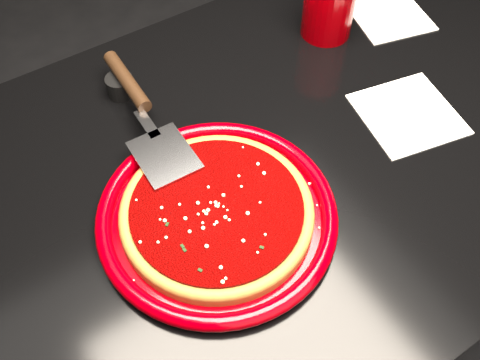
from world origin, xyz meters
name	(u,v)px	position (x,y,z in m)	size (l,w,h in m)	color
floor	(259,325)	(0.00, 0.00, -0.01)	(4.00, 4.00, 0.01)	black
table	(264,260)	(0.00, 0.00, 0.38)	(1.20, 0.80, 0.75)	black
plate	(217,215)	(-0.14, -0.06, 0.76)	(0.35, 0.35, 0.03)	#7F0005
pizza_crust	(217,213)	(-0.14, -0.06, 0.77)	(0.28, 0.28, 0.01)	brown
pizza_crust_rim	(217,210)	(-0.14, -0.06, 0.77)	(0.28, 0.28, 0.02)	brown
pizza_sauce	(217,209)	(-0.14, -0.06, 0.78)	(0.25, 0.25, 0.01)	#670101
parmesan_dusting	(216,206)	(-0.14, -0.06, 0.79)	(0.24, 0.24, 0.01)	beige
basil_flecks	(217,206)	(-0.14, -0.06, 0.79)	(0.22, 0.22, 0.00)	black
pizza_server	(145,113)	(-0.15, 0.15, 0.80)	(0.10, 0.36, 0.03)	silver
cup	(329,3)	(0.26, 0.19, 0.82)	(0.10, 0.10, 0.13)	#8D0003
napkin_a	(408,114)	(0.24, -0.06, 0.75)	(0.16, 0.16, 0.00)	white
napkin_b	(388,14)	(0.40, 0.16, 0.75)	(0.14, 0.15, 0.00)	white
ramekin	(120,86)	(-0.15, 0.26, 0.77)	(0.05, 0.05, 0.04)	black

